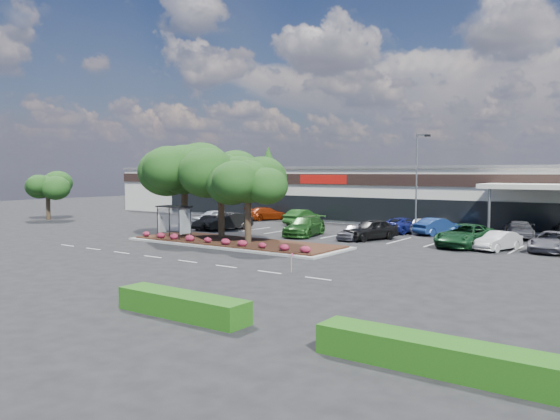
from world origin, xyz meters
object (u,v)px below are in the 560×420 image
Objects in this scene: light_pole at (417,191)px; car_1 at (209,222)px; survey_stake at (292,260)px; car_0 at (212,217)px.

light_pole is 2.19× the size of car_1.
light_pole is at bearing 92.90° from survey_stake.
survey_stake is 29.03m from car_0.
light_pole is 20.00m from car_1.
car_0 is 4.97m from car_1.
car_1 is at bearing -35.96° from car_0.
light_pole is 8.35× the size of survey_stake.
light_pole is at bearing 23.61° from car_0.
light_pole is at bearing 13.60° from car_1.
car_1 is at bearing 143.59° from survey_stake.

